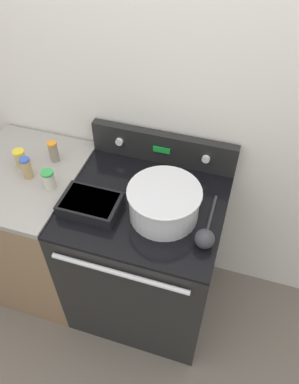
{
  "coord_description": "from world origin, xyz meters",
  "views": [
    {
      "loc": [
        0.39,
        -0.81,
        2.23
      ],
      "look_at": [
        0.02,
        0.36,
        0.97
      ],
      "focal_mm": 35.0,
      "sensor_mm": 36.0,
      "label": 1
    }
  ],
  "objects_px": {
    "mixing_bowl": "(164,202)",
    "spice_jar_orange_cap": "(54,151)",
    "spice_jar_green_cap": "(49,180)",
    "spice_jar_blue_cap": "(26,168)",
    "spice_jar_yellow_cap": "(20,158)",
    "ladle": "(205,237)",
    "casserole_dish": "(90,204)"
  },
  "relations": [
    {
      "from": "mixing_bowl",
      "to": "spice_jar_orange_cap",
      "type": "relative_size",
      "value": 2.86
    },
    {
      "from": "mixing_bowl",
      "to": "casserole_dish",
      "type": "height_order",
      "value": "mixing_bowl"
    },
    {
      "from": "casserole_dish",
      "to": "spice_jar_blue_cap",
      "type": "xyz_separation_m",
      "value": [
        -0.39,
        0.1,
        0.03
      ]
    },
    {
      "from": "mixing_bowl",
      "to": "spice_jar_green_cap",
      "type": "bearing_deg",
      "value": -179.49
    },
    {
      "from": "ladle",
      "to": "spice_jar_green_cap",
      "type": "height_order",
      "value": "spice_jar_green_cap"
    },
    {
      "from": "ladle",
      "to": "spice_jar_orange_cap",
      "type": "distance_m",
      "value": 0.92
    },
    {
      "from": "spice_jar_orange_cap",
      "to": "spice_jar_blue_cap",
      "type": "height_order",
      "value": "same"
    },
    {
      "from": "ladle",
      "to": "spice_jar_orange_cap",
      "type": "height_order",
      "value": "spice_jar_orange_cap"
    },
    {
      "from": "mixing_bowl",
      "to": "casserole_dish",
      "type": "distance_m",
      "value": 0.35
    },
    {
      "from": "casserole_dish",
      "to": "spice_jar_orange_cap",
      "type": "relative_size",
      "value": 2.34
    },
    {
      "from": "mixing_bowl",
      "to": "spice_jar_orange_cap",
      "type": "height_order",
      "value": "mixing_bowl"
    },
    {
      "from": "mixing_bowl",
      "to": "casserole_dish",
      "type": "bearing_deg",
      "value": -168.05
    },
    {
      "from": "spice_jar_green_cap",
      "to": "spice_jar_yellow_cap",
      "type": "relative_size",
      "value": 1.05
    },
    {
      "from": "spice_jar_orange_cap",
      "to": "spice_jar_green_cap",
      "type": "bearing_deg",
      "value": -69.31
    },
    {
      "from": "spice_jar_green_cap",
      "to": "spice_jar_yellow_cap",
      "type": "xyz_separation_m",
      "value": [
        -0.22,
        0.1,
        -0.0
      ]
    },
    {
      "from": "ladle",
      "to": "spice_jar_blue_cap",
      "type": "xyz_separation_m",
      "value": [
        -0.94,
        0.14,
        0.03
      ]
    },
    {
      "from": "spice_jar_orange_cap",
      "to": "ladle",
      "type": "bearing_deg",
      "value": -18.51
    },
    {
      "from": "casserole_dish",
      "to": "spice_jar_blue_cap",
      "type": "bearing_deg",
      "value": 165.15
    },
    {
      "from": "spice_jar_blue_cap",
      "to": "spice_jar_yellow_cap",
      "type": "xyz_separation_m",
      "value": [
        -0.08,
        0.06,
        -0.01
      ]
    },
    {
      "from": "casserole_dish",
      "to": "spice_jar_orange_cap",
      "type": "bearing_deg",
      "value": 140.93
    },
    {
      "from": "spice_jar_blue_cap",
      "to": "casserole_dish",
      "type": "bearing_deg",
      "value": -14.85
    },
    {
      "from": "mixing_bowl",
      "to": "spice_jar_orange_cap",
      "type": "distance_m",
      "value": 0.68
    },
    {
      "from": "ladle",
      "to": "spice_jar_yellow_cap",
      "type": "height_order",
      "value": "spice_jar_yellow_cap"
    },
    {
      "from": "mixing_bowl",
      "to": "spice_jar_orange_cap",
      "type": "bearing_deg",
      "value": 164.03
    },
    {
      "from": "mixing_bowl",
      "to": "spice_jar_blue_cap",
      "type": "xyz_separation_m",
      "value": [
        -0.72,
        0.03,
        -0.02
      ]
    },
    {
      "from": "spice_jar_blue_cap",
      "to": "spice_jar_yellow_cap",
      "type": "relative_size",
      "value": 1.19
    },
    {
      "from": "spice_jar_green_cap",
      "to": "spice_jar_blue_cap",
      "type": "bearing_deg",
      "value": 165.43
    },
    {
      "from": "spice_jar_green_cap",
      "to": "spice_jar_orange_cap",
      "type": "xyz_separation_m",
      "value": [
        -0.07,
        0.19,
        0.01
      ]
    },
    {
      "from": "ladle",
      "to": "spice_jar_yellow_cap",
      "type": "bearing_deg",
      "value": 168.92
    },
    {
      "from": "casserole_dish",
      "to": "spice_jar_blue_cap",
      "type": "height_order",
      "value": "spice_jar_blue_cap"
    },
    {
      "from": "ladle",
      "to": "spice_jar_blue_cap",
      "type": "relative_size",
      "value": 2.9
    },
    {
      "from": "casserole_dish",
      "to": "spice_jar_yellow_cap",
      "type": "relative_size",
      "value": 2.79
    }
  ]
}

